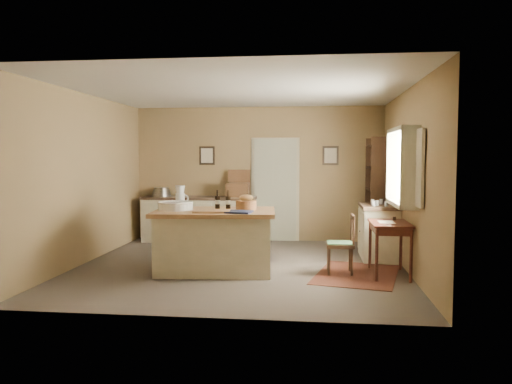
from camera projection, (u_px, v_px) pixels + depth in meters
ground at (240, 266)px, 7.73m from camera, size 5.00×5.00×0.00m
wall_back at (258, 174)px, 10.11m from camera, size 5.00×0.10×2.70m
wall_front at (205, 190)px, 5.15m from camera, size 5.00×0.10×2.70m
wall_left at (85, 179)px, 7.92m from camera, size 0.10×5.00×2.70m
wall_right at (408, 180)px, 7.35m from camera, size 0.10×5.00×2.70m
ceiling at (240, 90)px, 7.54m from camera, size 5.00×5.00×0.00m
door at (275, 189)px, 10.06m from camera, size 0.97×0.06×2.11m
framed_prints at (268, 156)px, 10.04m from camera, size 2.82×0.02×0.38m
window at (405, 167)px, 7.14m from camera, size 0.25×1.99×1.12m
work_island at (214, 239)px, 7.37m from camera, size 1.86×1.30×1.20m
sideboard at (200, 217)px, 10.00m from camera, size 2.27×0.64×1.18m
rug at (357, 274)px, 7.18m from camera, size 1.43×1.80×0.01m
writing_desk at (390, 229)px, 7.08m from camera, size 0.53×0.87×0.82m
desk_chair at (340, 245)px, 7.22m from camera, size 0.40×0.40×0.84m
right_cabinet at (378, 231)px, 8.32m from camera, size 0.59×1.06×0.99m
shelving_unit at (380, 192)px, 9.37m from camera, size 0.35×0.93×2.06m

